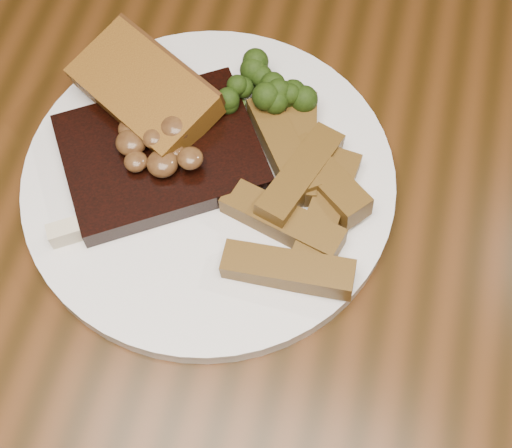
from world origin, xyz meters
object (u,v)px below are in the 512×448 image
at_px(dining_table, 252,266).
at_px(garlic_bread, 148,106).
at_px(plate, 209,182).
at_px(steak, 162,155).
at_px(potato_wedges, 300,197).

height_order(dining_table, garlic_bread, garlic_bread).
bearing_deg(dining_table, garlic_bread, 146.58).
height_order(plate, steak, steak).
relative_size(plate, steak, 1.98).
relative_size(steak, garlic_bread, 1.29).
xyz_separation_m(dining_table, steak, (-0.08, 0.03, 0.12)).
distance_m(plate, garlic_bread, 0.08).
bearing_deg(steak, dining_table, -51.79).
distance_m(dining_table, steak, 0.14).
relative_size(plate, potato_wedges, 2.39).
bearing_deg(steak, garlic_bread, 87.73).
bearing_deg(plate, potato_wedges, -5.37).
bearing_deg(steak, plate, -40.60).
relative_size(garlic_bread, potato_wedges, 0.94).
height_order(dining_table, potato_wedges, potato_wedges).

